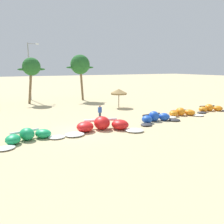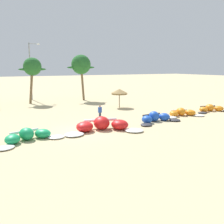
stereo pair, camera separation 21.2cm
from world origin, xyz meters
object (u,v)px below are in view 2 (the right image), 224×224
object	(u,v)px
person_near_kites	(100,113)
palm_left_of_gap	(32,67)
kite_right	(211,109)
palm_center_left	(81,65)
kite_left_of_center	(102,125)
beach_umbrella_middle	(119,92)
kite_center	(156,118)
kite_right_of_center	(182,113)
kite_left	(28,136)
lamppost_west_center	(31,68)

from	to	relation	value
person_near_kites	palm_left_of_gap	world-z (taller)	palm_left_of_gap
kite_right	palm_center_left	size ratio (longest dim) A/B	0.66
kite_left_of_center	beach_umbrella_middle	bearing A→B (deg)	53.41
kite_center	palm_left_of_gap	xyz separation A→B (m)	(-8.65, 18.86, 5.06)
kite_right_of_center	palm_left_of_gap	bearing A→B (deg)	126.35
palm_left_of_gap	kite_left	bearing A→B (deg)	-101.53
kite_right_of_center	kite_right	bearing A→B (deg)	4.07
kite_left	beach_umbrella_middle	xyz separation A→B (m)	(13.66, 9.97, 1.82)
kite_right	person_near_kites	bearing A→B (deg)	172.68
person_near_kites	palm_left_of_gap	distance (m)	16.77
kite_right	palm_left_of_gap	xyz separation A→B (m)	(-18.43, 17.52, 5.13)
kite_left_of_center	kite_center	world-z (taller)	kite_left_of_center
kite_right_of_center	kite_right	distance (m)	5.28
kite_left	kite_right_of_center	world-z (taller)	kite_left
person_near_kites	kite_left	bearing A→B (deg)	-154.18
kite_left_of_center	person_near_kites	bearing A→B (deg)	68.07
kite_left	lamppost_west_center	xyz separation A→B (m)	(4.52, 23.73, 4.90)
beach_umbrella_middle	lamppost_west_center	xyz separation A→B (m)	(-9.14, 13.76, 3.08)
kite_right	palm_left_of_gap	distance (m)	25.94
kite_left	kite_center	distance (m)	12.62
kite_right_of_center	palm_left_of_gap	size ratio (longest dim) A/B	0.71
kite_right	beach_umbrella_middle	size ratio (longest dim) A/B	1.94
kite_left_of_center	palm_center_left	xyz separation A→B (m)	(5.38, 19.22, 5.38)
beach_umbrella_middle	palm_left_of_gap	distance (m)	13.94
kite_left	person_near_kites	distance (m)	8.69
kite_center	beach_umbrella_middle	distance (m)	9.62
lamppost_west_center	kite_right	bearing A→B (deg)	-50.69
kite_center	kite_right	xyz separation A→B (m)	(9.79, 1.33, -0.06)
kite_left_of_center	kite_right	world-z (taller)	kite_left_of_center
kite_right_of_center	palm_left_of_gap	world-z (taller)	palm_left_of_gap
kite_right_of_center	lamppost_west_center	world-z (taller)	lamppost_west_center
kite_left	palm_center_left	size ratio (longest dim) A/B	0.70
kite_left	lamppost_west_center	distance (m)	24.65
kite_center	palm_center_left	size ratio (longest dim) A/B	0.70
kite_center	lamppost_west_center	xyz separation A→B (m)	(-8.09, 23.16, 4.87)
kite_right_of_center	person_near_kites	world-z (taller)	person_near_kites
kite_right_of_center	beach_umbrella_middle	size ratio (longest dim) A/B	1.91
kite_left_of_center	lamppost_west_center	size ratio (longest dim) A/B	0.74
kite_right_of_center	lamppost_west_center	size ratio (longest dim) A/B	0.52
kite_right_of_center	beach_umbrella_middle	world-z (taller)	beach_umbrella_middle
kite_right_of_center	beach_umbrella_middle	bearing A→B (deg)	112.37
kite_left	kite_left_of_center	world-z (taller)	kite_left_of_center
kite_right_of_center	kite_left_of_center	bearing A→B (deg)	-172.33
lamppost_west_center	kite_left_of_center	bearing A→B (deg)	-85.66
kite_left	kite_left_of_center	xyz separation A→B (m)	(6.32, 0.07, 0.09)
palm_left_of_gap	kite_left_of_center	bearing A→B (deg)	-83.07
beach_umbrella_middle	palm_left_of_gap	size ratio (longest dim) A/B	0.37
palm_center_left	lamppost_west_center	bearing A→B (deg)	148.25
kite_left_of_center	person_near_kites	size ratio (longest dim) A/B	4.31
kite_left_of_center	beach_umbrella_middle	distance (m)	12.44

